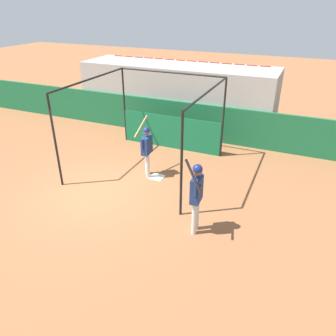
# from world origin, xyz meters

# --- Properties ---
(ground_plane) EXTENTS (60.00, 60.00, 0.00)m
(ground_plane) POSITION_xyz_m (0.00, 0.00, 0.00)
(ground_plane) COLOR #935B38
(outfield_wall) EXTENTS (24.00, 0.12, 1.52)m
(outfield_wall) POSITION_xyz_m (0.00, 5.42, 0.76)
(outfield_wall) COLOR #196038
(outfield_wall) RESTS_ON ground
(bleacher_section) EXTENTS (8.70, 2.40, 2.80)m
(bleacher_section) POSITION_xyz_m (0.00, 6.68, 1.40)
(bleacher_section) COLOR #9E9E99
(bleacher_section) RESTS_ON ground
(batting_cage) EXTENTS (4.16, 4.19, 2.99)m
(batting_cage) POSITION_xyz_m (0.77, 3.38, 1.26)
(batting_cage) COLOR black
(batting_cage) RESTS_ON ground
(home_plate) EXTENTS (0.44, 0.44, 0.02)m
(home_plate) POSITION_xyz_m (1.32, 1.63, 0.01)
(home_plate) COLOR white
(home_plate) RESTS_ON ground
(player_batter) EXTENTS (0.54, 0.95, 1.90)m
(player_batter) POSITION_xyz_m (0.96, 1.64, 1.05)
(player_batter) COLOR silver
(player_batter) RESTS_ON ground
(player_waiting) EXTENTS (0.51, 0.75, 2.15)m
(player_waiting) POSITION_xyz_m (3.43, -0.57, 1.18)
(player_waiting) COLOR silver
(player_waiting) RESTS_ON ground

